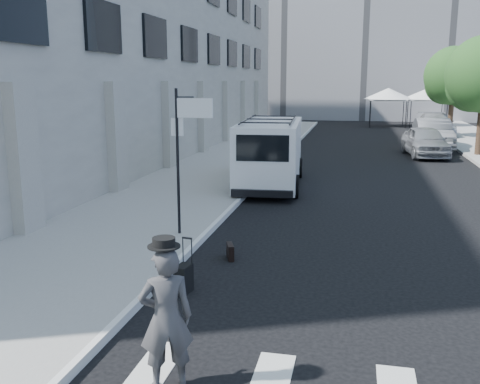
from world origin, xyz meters
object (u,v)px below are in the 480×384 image
at_px(businessman, 166,319).
at_px(suitcase, 184,278).
at_px(parked_car_a, 425,141).
at_px(parked_car_b, 433,134).
at_px(briefcase, 230,252).
at_px(cargo_van, 270,152).
at_px(parked_car_c, 435,125).

xyz_separation_m(businessman, suitcase, (-0.77, 2.99, -0.66)).
height_order(parked_car_a, parked_car_b, parked_car_b).
bearing_deg(briefcase, cargo_van, 72.83).
relative_size(businessman, parked_car_c, 0.33).
xyz_separation_m(briefcase, parked_car_b, (6.79, 20.99, 0.69)).
relative_size(briefcase, parked_car_a, 0.10).
bearing_deg(businessman, briefcase, -111.59).
bearing_deg(suitcase, parked_car_c, 84.93).
relative_size(briefcase, suitcase, 0.43).
xyz_separation_m(briefcase, parked_car_a, (6.03, 17.80, 0.60)).
height_order(suitcase, parked_car_c, parked_car_c).
bearing_deg(cargo_van, parked_car_a, 50.81).
xyz_separation_m(briefcase, cargo_van, (-0.48, 8.49, 1.06)).
bearing_deg(suitcase, parked_car_a, 82.19).
bearing_deg(briefcase, parked_car_c, 54.04).
distance_m(businessman, briefcase, 5.07).
height_order(briefcase, parked_car_b, parked_car_b).
xyz_separation_m(parked_car_a, parked_car_c, (1.80, 10.37, 0.04)).
xyz_separation_m(businessman, parked_car_c, (7.47, 33.17, -0.12)).
bearing_deg(businessman, parked_car_c, -128.49).
height_order(suitcase, cargo_van, cargo_van).
xyz_separation_m(suitcase, parked_car_a, (6.43, 19.81, 0.50)).
height_order(businessman, parked_car_a, businessman).
xyz_separation_m(businessman, parked_car_a, (5.67, 22.80, -0.16)).
bearing_deg(parked_car_a, businessman, -109.95).
xyz_separation_m(businessman, briefcase, (-0.37, 5.00, -0.76)).
bearing_deg(businessman, cargo_van, -112.20).
xyz_separation_m(suitcase, cargo_van, (-0.08, 10.49, 0.96)).
relative_size(businessman, parked_car_a, 0.41).
relative_size(suitcase, parked_car_b, 0.19).
relative_size(parked_car_a, parked_car_c, 0.81).
distance_m(parked_car_a, parked_car_c, 10.53).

